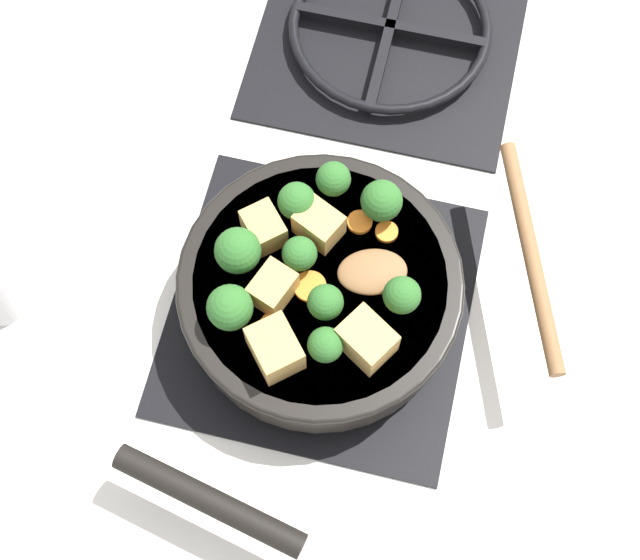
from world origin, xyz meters
TOP-DOWN VIEW (x-y plane):
  - ground_plane at (0.00, 0.00)m, footprint 2.40×2.40m
  - front_burner_grate at (0.00, 0.00)m, footprint 0.31×0.31m
  - rear_burner_grate at (0.00, 0.36)m, footprint 0.31×0.31m
  - skillet_pan at (-0.00, -0.00)m, footprint 0.28×0.40m
  - wooden_spoon at (0.13, 0.05)m, footprint 0.24×0.23m
  - tofu_cube_center_large at (-0.02, -0.08)m, footprint 0.06×0.06m
  - tofu_cube_near_handle at (-0.04, -0.02)m, footprint 0.05×0.05m
  - tofu_cube_east_chunk at (-0.01, 0.05)m, footprint 0.05×0.05m
  - tofu_cube_west_chunk at (-0.06, 0.03)m, footprint 0.05×0.05m
  - tofu_cube_back_piece at (0.06, -0.06)m, footprint 0.06×0.06m
  - broccoli_floret_near_spoon at (-0.02, 0.01)m, footprint 0.03×0.03m
  - broccoli_floret_center_top at (-0.01, 0.10)m, footprint 0.03×0.03m
  - broccoli_floret_east_rim at (0.04, 0.08)m, footprint 0.04×0.04m
  - broccoli_floret_west_rim at (0.02, -0.07)m, footprint 0.03×0.03m
  - broccoli_floret_north_edge at (0.01, -0.03)m, footprint 0.03×0.03m
  - broccoli_floret_south_cluster at (0.08, -0.01)m, footprint 0.04×0.04m
  - broccoli_floret_mid_floret at (-0.07, -0.06)m, footprint 0.04×0.04m
  - broccoli_floret_small_inner at (-0.04, 0.06)m, footprint 0.04×0.04m
  - broccoli_floret_tall_stem at (-0.08, -0.00)m, footprint 0.05×0.05m
  - carrot_slice_orange_thin at (0.05, 0.06)m, footprint 0.02×0.02m
  - carrot_slice_near_center at (0.02, 0.07)m, footprint 0.03×0.03m
  - carrot_slice_edge_slice at (-0.01, -0.01)m, footprint 0.03×0.03m
  - carrot_slice_under_broccoli at (-0.03, -0.06)m, footprint 0.02×0.02m

SIDE VIEW (x-z plane):
  - ground_plane at x=0.00m, z-range 0.00..0.00m
  - front_burner_grate at x=0.00m, z-range 0.00..0.03m
  - rear_burner_grate at x=0.00m, z-range 0.00..0.03m
  - skillet_pan at x=0.00m, z-range 0.03..0.09m
  - carrot_slice_orange_thin at x=0.05m, z-range 0.09..0.09m
  - carrot_slice_near_center at x=0.02m, z-range 0.09..0.09m
  - carrot_slice_edge_slice at x=-0.01m, z-range 0.09..0.09m
  - carrot_slice_under_broccoli at x=-0.03m, z-range 0.09..0.09m
  - wooden_spoon at x=0.13m, z-range 0.09..0.10m
  - tofu_cube_west_chunk at x=-0.06m, z-range 0.09..0.12m
  - tofu_cube_near_handle at x=-0.04m, z-range 0.09..0.12m
  - tofu_cube_east_chunk at x=-0.01m, z-range 0.09..0.12m
  - tofu_cube_back_piece at x=0.06m, z-range 0.09..0.13m
  - tofu_cube_center_large at x=-0.02m, z-range 0.09..0.13m
  - broccoli_floret_west_rim at x=0.02m, z-range 0.09..0.13m
  - broccoli_floret_near_spoon at x=-0.02m, z-range 0.09..0.13m
  - broccoli_floret_north_edge at x=0.01m, z-range 0.09..0.13m
  - broccoli_floret_center_top at x=-0.01m, z-range 0.09..0.13m
  - broccoli_floret_south_cluster at x=0.08m, z-range 0.09..0.13m
  - broccoli_floret_small_inner at x=-0.04m, z-range 0.09..0.14m
  - broccoli_floret_east_rim at x=0.04m, z-range 0.09..0.14m
  - broccoli_floret_mid_floret at x=-0.07m, z-range 0.09..0.14m
  - broccoli_floret_tall_stem at x=-0.08m, z-range 0.09..0.14m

